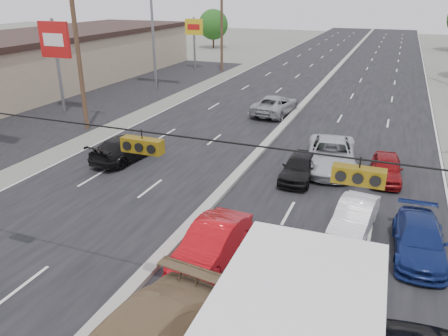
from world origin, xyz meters
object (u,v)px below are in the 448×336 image
at_px(queue_car_b, 354,218).
at_px(oncoming_far, 275,105).
at_px(queue_car_c, 331,155).
at_px(queue_car_a, 299,167).
at_px(pole_sign_far, 194,31).
at_px(utility_pole_left_c, 222,26).
at_px(pole_sign_mid, 55,45).
at_px(queue_car_d, 419,240).
at_px(queue_car_e, 386,168).
at_px(utility_pole_left_b, 78,53).
at_px(red_sedan, 212,244).
at_px(tree_left_far, 213,24).
at_px(oncoming_near, 126,148).

distance_m(queue_car_b, oncoming_far, 17.72).
bearing_deg(queue_car_c, queue_car_a, -128.51).
relative_size(pole_sign_far, oncoming_far, 1.15).
xyz_separation_m(utility_pole_left_c, pole_sign_far, (-3.50, -0.00, -0.70)).
distance_m(pole_sign_mid, queue_car_d, 28.28).
bearing_deg(queue_car_e, pole_sign_mid, 165.77).
height_order(utility_pole_left_b, utility_pole_left_c, same).
bearing_deg(utility_pole_left_b, queue_car_b, -22.00).
distance_m(red_sedan, queue_car_a, 8.36).
relative_size(queue_car_a, queue_car_d, 0.89).
bearing_deg(pole_sign_mid, utility_pole_left_b, -33.69).
bearing_deg(queue_car_d, oncoming_far, 117.72).
distance_m(pole_sign_far, queue_car_b, 39.54).
relative_size(utility_pole_left_b, pole_sign_far, 1.67).
bearing_deg(queue_car_e, red_sedan, -121.82).
distance_m(utility_pole_left_c, queue_car_c, 31.32).
bearing_deg(pole_sign_mid, queue_car_e, -11.01).
bearing_deg(red_sedan, queue_car_d, 27.01).
relative_size(pole_sign_far, tree_left_far, 0.98).
xyz_separation_m(utility_pole_left_b, pole_sign_far, (-3.50, 25.00, -0.70)).
bearing_deg(oncoming_near, queue_car_c, -158.03).
bearing_deg(pole_sign_mid, pole_sign_far, 87.40).
bearing_deg(queue_car_b, red_sedan, -131.82).
bearing_deg(tree_left_far, pole_sign_far, -73.30).
relative_size(queue_car_c, oncoming_far, 1.06).
xyz_separation_m(red_sedan, oncoming_far, (-3.21, 19.93, 0.03)).
xyz_separation_m(red_sedan, oncoming_near, (-8.40, 7.43, -0.02)).
xyz_separation_m(utility_pole_left_b, oncoming_near, (5.84, -4.03, -4.43)).
bearing_deg(pole_sign_mid, queue_car_d, -24.06).
xyz_separation_m(red_sedan, queue_car_c, (2.50, 10.35, 0.07)).
distance_m(utility_pole_left_c, oncoming_near, 29.94).
relative_size(utility_pole_left_b, pole_sign_mid, 1.43).
distance_m(oncoming_near, oncoming_far, 13.53).
bearing_deg(oncoming_near, queue_car_b, 171.71).
height_order(tree_left_far, queue_car_e, tree_left_far).
bearing_deg(queue_car_c, pole_sign_far, 120.01).
bearing_deg(utility_pole_left_c, queue_car_d, -57.83).
bearing_deg(queue_car_b, utility_pole_left_c, 126.25).
height_order(pole_sign_mid, queue_car_e, pole_sign_mid).
relative_size(tree_left_far, queue_car_a, 1.61).
relative_size(queue_car_b, queue_car_c, 0.68).
height_order(tree_left_far, queue_car_c, tree_left_far).
xyz_separation_m(queue_car_d, oncoming_far, (-9.97, 16.85, 0.11)).
relative_size(queue_car_c, oncoming_near, 1.18).
relative_size(utility_pole_left_c, oncoming_near, 2.14).
bearing_deg(queue_car_d, utility_pole_left_b, 155.34).
relative_size(utility_pole_left_c, tree_left_far, 1.63).
relative_size(pole_sign_far, red_sedan, 1.41).
distance_m(pole_sign_far, oncoming_far, 22.32).
bearing_deg(queue_car_c, utility_pole_left_b, 168.42).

